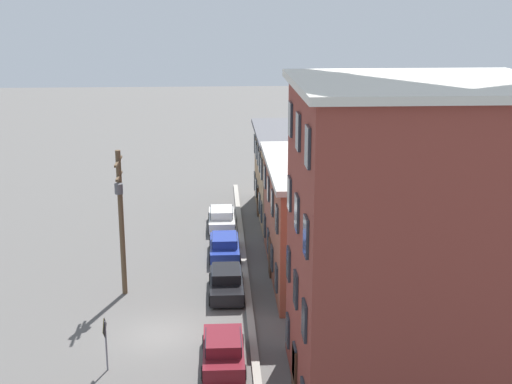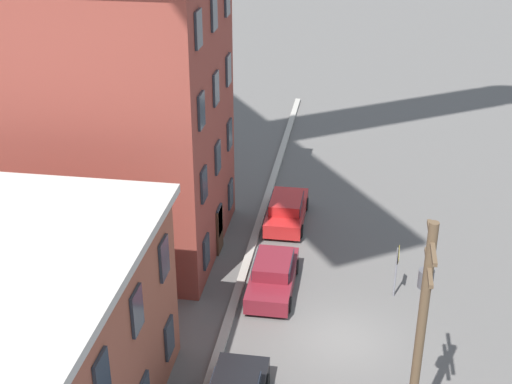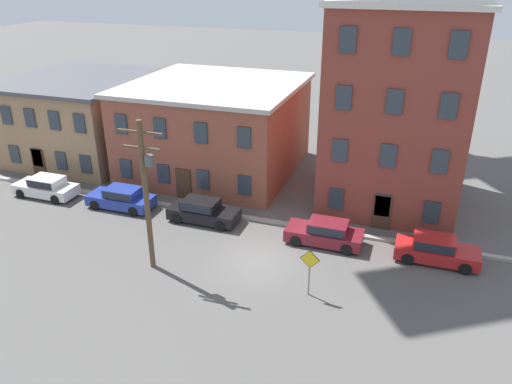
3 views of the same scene
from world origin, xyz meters
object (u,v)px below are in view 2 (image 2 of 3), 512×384
car_red (287,209)px  utility_pole (421,329)px  car_maroon (273,274)px  caution_sign (397,262)px

car_red → utility_pole: utility_pole is taller
car_maroon → caution_sign: size_ratio=1.75×
utility_pole → caution_sign: bearing=1.6°
utility_pole → car_red: bearing=21.1°
car_maroon → caution_sign: 5.22m
caution_sign → car_maroon: bearing=92.7°
car_maroon → caution_sign: bearing=-87.3°
caution_sign → car_red: bearing=42.2°
car_red → caution_sign: (-5.79, -5.24, 0.93)m
car_maroon → car_red: (6.03, 0.11, 0.00)m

